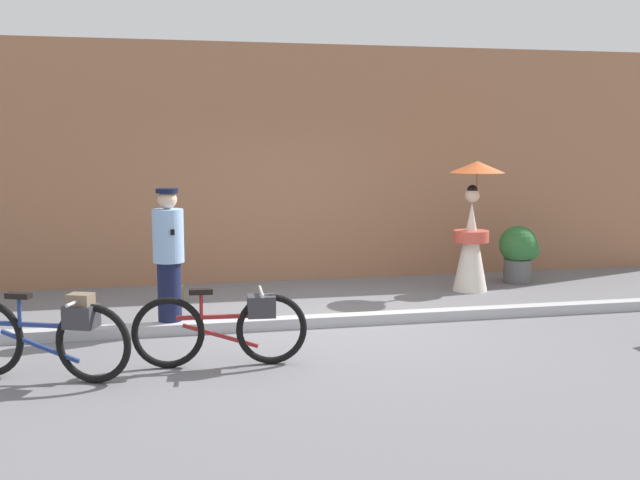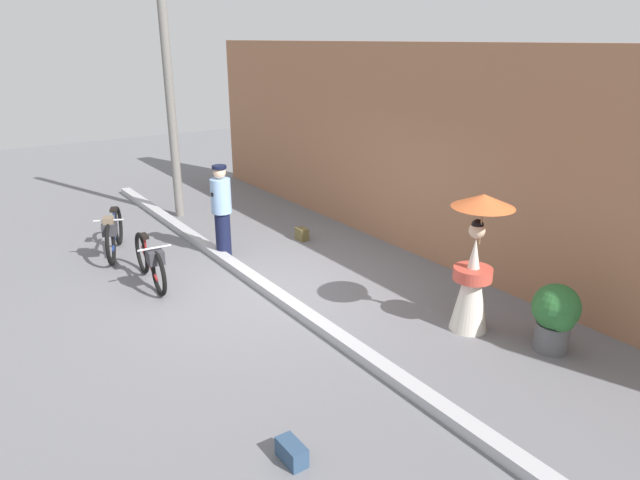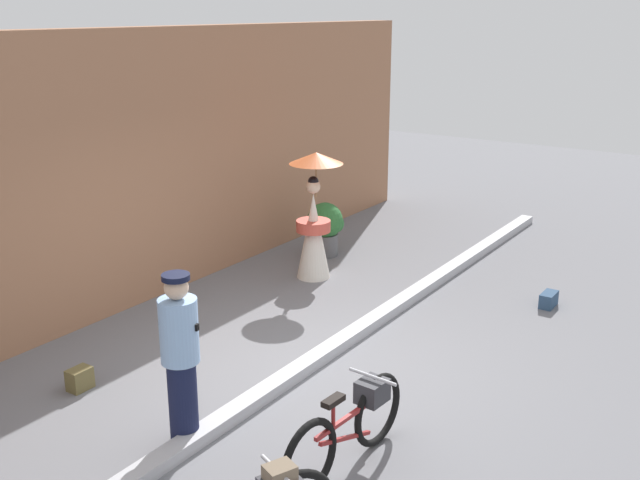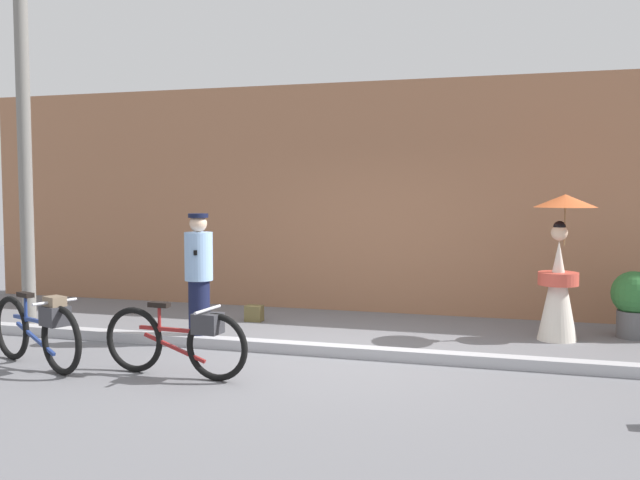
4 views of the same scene
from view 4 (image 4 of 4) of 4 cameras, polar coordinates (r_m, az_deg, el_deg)
ground_plane at (r=8.00m, az=1.38°, el=-9.42°), size 30.00×30.00×0.00m
building_wall at (r=10.80m, az=5.70°, el=3.46°), size 14.00×0.40×3.51m
sidewalk_curb at (r=7.98m, az=1.38°, el=-9.00°), size 14.00×0.20×0.12m
bicycle_near_officer at (r=7.18m, az=-11.38°, el=-7.93°), size 1.63×0.48×0.74m
bicycle_far_side at (r=7.95m, az=-21.96°, el=-6.75°), size 1.61×0.75×0.79m
person_officer at (r=8.59m, az=-9.85°, el=-2.84°), size 0.34×0.38×1.59m
person_with_parasol at (r=9.15m, az=18.96°, el=-2.23°), size 0.76×0.76×1.82m
potted_plant_by_door at (r=9.70m, az=24.32°, el=-4.53°), size 0.57×0.56×0.85m
backpack_spare at (r=10.05m, az=-5.41°, el=-5.95°), size 0.24×0.17×0.23m
utility_pole at (r=10.20m, az=-22.95°, el=6.76°), size 0.18×0.18×4.80m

